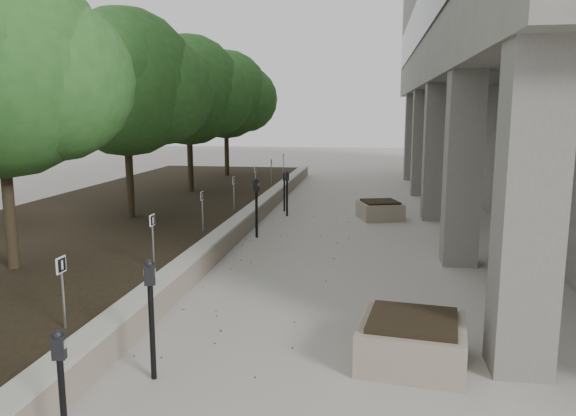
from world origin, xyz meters
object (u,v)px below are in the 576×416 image
Objects in this scene: parking_meter_4 at (284,192)px; parking_meter_5 at (287,194)px; crabapple_tree_3 at (127,114)px; parking_meter_2 at (152,320)px; planter_front at (412,340)px; crabapple_tree_4 at (189,114)px; parking_meter_1 at (63,399)px; planter_back at (380,210)px; crabapple_tree_2 at (1,115)px; parking_meter_3 at (256,208)px; crabapple_tree_5 at (226,113)px.

parking_meter_4 is 0.84m from parking_meter_5.
parking_meter_4 is at bearing 45.49° from crabapple_tree_3.
crabapple_tree_3 is at bearing -149.27° from parking_meter_4.
parking_meter_2 reaches higher than planter_front.
crabapple_tree_4 is 14.13m from planter_front.
crabapple_tree_3 is at bearing 100.25° from parking_meter_1.
parking_meter_5 is 2.86m from planter_back.
parking_meter_1 is 13.26m from parking_meter_4.
crabapple_tree_2 reaches higher than parking_meter_5.
crabapple_tree_3 is 3.65× the size of parking_meter_2.
parking_meter_2 is at bearing -71.04° from parking_meter_3.
crabapple_tree_3 is 7.73m from planter_back.
crabapple_tree_5 reaches higher than planter_back.
crabapple_tree_3 is 4.20m from parking_meter_3.
crabapple_tree_2 is at bearing -127.26° from parking_meter_4.
planter_back is at bearing -18.38° from crabapple_tree_4.
parking_meter_5 is (0.32, 3.04, -0.06)m from parking_meter_3.
crabapple_tree_4 reaches higher than parking_meter_3.
crabapple_tree_2 reaches higher than planter_front.
planter_back is at bearing 22.93° from crabapple_tree_3.
parking_meter_2 is at bearing -64.27° from crabapple_tree_3.
planter_front is at bearing 28.41° from parking_meter_1.
parking_meter_1 reaches higher than parking_meter_4.
parking_meter_2 is 11.54m from parking_meter_4.
crabapple_tree_5 reaches higher than parking_meter_5.
planter_back is (3.15, 3.01, -0.48)m from parking_meter_3.
crabapple_tree_4 reaches higher than parking_meter_1.
parking_meter_1 is 1.73m from parking_meter_2.
crabapple_tree_3 is 4.30× the size of parking_meter_4.
parking_meter_4 is 0.97× the size of planter_front.
crabapple_tree_3 is 4.15× the size of parking_meter_1.
crabapple_tree_5 is at bearing 132.60° from planter_back.
crabapple_tree_3 reaches higher than parking_meter_5.
planter_back is (2.83, -0.03, -0.42)m from parking_meter_5.
planter_front is at bearing -67.88° from crabapple_tree_5.
crabapple_tree_4 reaches higher than parking_meter_5.
parking_meter_3 is (3.47, 4.79, -2.36)m from crabapple_tree_2.
crabapple_tree_2 is at bearing 117.82° from parking_meter_1.
parking_meter_3 is at bearing 80.60° from parking_meter_1.
parking_meter_4 is at bearing 104.83° from parking_meter_3.
crabapple_tree_4 is at bearing 90.00° from crabapple_tree_2.
planter_front is (6.91, -12.00, -2.82)m from crabapple_tree_4.
crabapple_tree_4 reaches higher than parking_meter_2.
crabapple_tree_5 is 4.17× the size of planter_front.
crabapple_tree_3 is 10.23m from planter_front.
crabapple_tree_2 is 1.00× the size of crabapple_tree_4.
crabapple_tree_3 is 5.68m from parking_meter_4.
crabapple_tree_2 is 7.72m from planter_front.
crabapple_tree_5 is 8.47m from parking_meter_5.
parking_meter_3 reaches higher than parking_meter_4.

